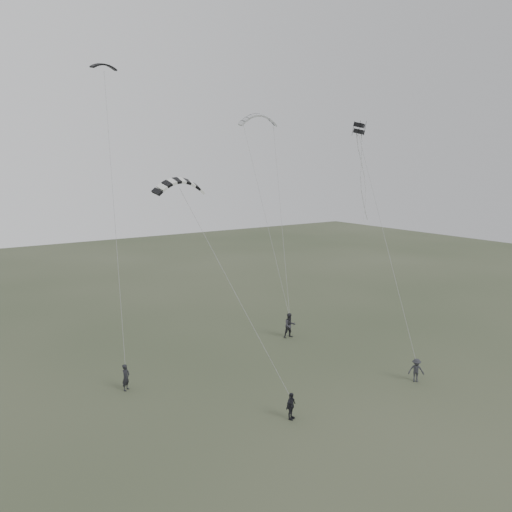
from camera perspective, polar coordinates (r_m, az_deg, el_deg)
ground at (r=31.13m, az=3.67°, el=-15.35°), size 140.00×140.00×0.00m
flyer_left at (r=32.10m, az=-14.65°, el=-13.26°), size 0.71×0.68×1.64m
flyer_right at (r=40.06m, az=3.88°, el=-7.92°), size 1.11×0.95×1.98m
flyer_center at (r=27.98m, az=4.01°, el=-16.73°), size 0.95×0.67×1.50m
flyer_far at (r=33.79m, az=17.84°, el=-12.32°), size 1.11×1.07×1.52m
kite_dark_small at (r=35.80m, az=-17.01°, el=20.21°), size 1.75×0.82×0.63m
kite_pale_large at (r=45.34m, az=0.28°, el=15.80°), size 3.58×2.20×1.59m
kite_striped at (r=29.05m, az=-8.74°, el=8.54°), size 3.06×1.21×1.36m
kite_box at (r=36.67m, az=11.70°, el=14.10°), size 1.00×1.05×0.86m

